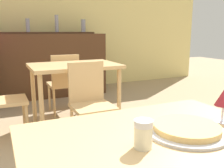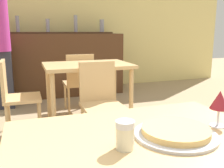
% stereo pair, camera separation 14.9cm
% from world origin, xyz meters
% --- Properties ---
extents(wall_back, '(8.00, 0.05, 2.80)m').
position_xyz_m(wall_back, '(0.00, 4.27, 1.40)').
color(wall_back, '#EAD684').
rests_on(wall_back, ground_plane).
extents(dining_table_near, '(1.04, 0.72, 0.75)m').
position_xyz_m(dining_table_near, '(0.00, 0.00, 0.66)').
color(dining_table_near, tan).
rests_on(dining_table_near, ground_plane).
extents(dining_table_far, '(1.02, 0.71, 0.77)m').
position_xyz_m(dining_table_far, '(0.28, 2.08, 0.68)').
color(dining_table_far, tan).
rests_on(dining_table_far, ground_plane).
extents(bar_counter, '(2.60, 0.56, 1.11)m').
position_xyz_m(bar_counter, '(0.00, 3.77, 0.56)').
color(bar_counter, '#4C2D19').
rests_on(bar_counter, ground_plane).
extents(bar_back_shelf, '(2.39, 0.24, 0.33)m').
position_xyz_m(bar_back_shelf, '(0.02, 3.91, 1.17)').
color(bar_back_shelf, '#4C2D19').
rests_on(bar_back_shelf, bar_counter).
extents(chair_far_side_front, '(0.40, 0.40, 0.85)m').
position_xyz_m(chair_far_side_front, '(0.28, 1.56, 0.49)').
color(chair_far_side_front, tan).
rests_on(chair_far_side_front, ground_plane).
extents(chair_far_side_back, '(0.40, 0.40, 0.85)m').
position_xyz_m(chair_far_side_back, '(0.28, 2.61, 0.49)').
color(chair_far_side_back, tan).
rests_on(chair_far_side_back, ground_plane).
extents(chair_far_side_left, '(0.40, 0.40, 0.85)m').
position_xyz_m(chair_far_side_left, '(-0.56, 2.08, 0.49)').
color(chair_far_side_left, tan).
rests_on(chair_far_side_left, ground_plane).
extents(pizza_tray, '(0.33, 0.33, 0.04)m').
position_xyz_m(pizza_tray, '(0.13, -0.03, 0.76)').
color(pizza_tray, '#B7B7BC').
rests_on(pizza_tray, dining_table_near).
extents(cheese_shaker, '(0.07, 0.07, 0.10)m').
position_xyz_m(cheese_shaker, '(-0.10, -0.07, 0.80)').
color(cheese_shaker, beige).
rests_on(cheese_shaker, dining_table_near).
extents(wine_glass, '(0.08, 0.08, 0.16)m').
position_xyz_m(wine_glass, '(0.37, -0.00, 0.86)').
color(wine_glass, silver).
rests_on(wine_glass, dining_table_near).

